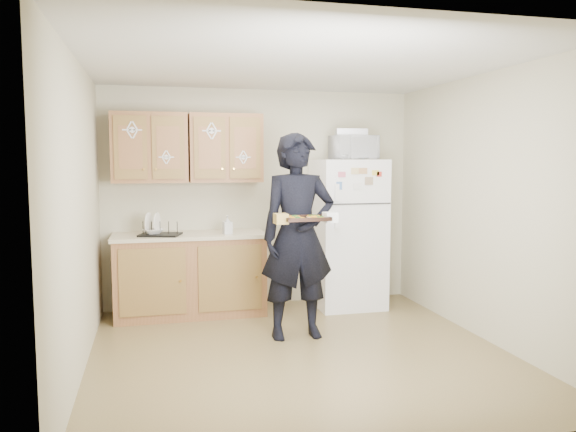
{
  "coord_description": "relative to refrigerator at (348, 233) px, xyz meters",
  "views": [
    {
      "loc": [
        -1.24,
        -4.64,
        1.69
      ],
      "look_at": [
        0.0,
        0.45,
        1.17
      ],
      "focal_mm": 35.0,
      "sensor_mm": 36.0,
      "label": 1
    }
  ],
  "objects": [
    {
      "name": "wall_left",
      "position": [
        -2.75,
        -1.43,
        0.4
      ],
      "size": [
        0.04,
        3.6,
        2.5
      ],
      "primitive_type": "cube",
      "color": "#C0BA9C",
      "rests_on": "floor"
    },
    {
      "name": "pizza_front_right",
      "position": [
        -0.76,
        -1.35,
        0.34
      ],
      "size": [
        0.13,
        0.13,
        0.02
      ],
      "primitive_type": "cylinder",
      "color": "orange",
      "rests_on": "baking_tray"
    },
    {
      "name": "bowl",
      "position": [
        -2.18,
        -0.05,
        0.1
      ],
      "size": [
        0.26,
        0.26,
        0.05
      ],
      "primitive_type": "imported",
      "rotation": [
        0.0,
        0.0,
        0.28
      ],
      "color": "white",
      "rests_on": "dish_rack"
    },
    {
      "name": "pizza_back_left",
      "position": [
        -0.95,
        -1.22,
        0.34
      ],
      "size": [
        0.13,
        0.13,
        0.02
      ],
      "primitive_type": "cylinder",
      "color": "orange",
      "rests_on": "baking_tray"
    },
    {
      "name": "person",
      "position": [
        -0.85,
        -0.98,
        0.12
      ],
      "size": [
        0.72,
        0.48,
        1.95
      ],
      "primitive_type": "imported",
      "rotation": [
        0.0,
        0.0,
        0.02
      ],
      "color": "black",
      "rests_on": "floor"
    },
    {
      "name": "pizza_back_right",
      "position": [
        -0.77,
        -1.21,
        0.34
      ],
      "size": [
        0.13,
        0.13,
        0.02
      ],
      "primitive_type": "cylinder",
      "color": "orange",
      "rests_on": "baking_tray"
    },
    {
      "name": "microwave",
      "position": [
        0.04,
        -0.05,
        0.99
      ],
      "size": [
        0.53,
        0.39,
        0.27
      ],
      "primitive_type": "imported",
      "rotation": [
        0.0,
        0.0,
        0.12
      ],
      "color": "white",
      "rests_on": "refrigerator"
    },
    {
      "name": "ceiling",
      "position": [
        -0.95,
        -1.43,
        1.65
      ],
      "size": [
        3.6,
        3.6,
        0.0
      ],
      "primitive_type": "plane",
      "color": "silver",
      "rests_on": "wall_back"
    },
    {
      "name": "floor",
      "position": [
        -0.95,
        -1.43,
        -0.85
      ],
      "size": [
        3.6,
        3.6,
        0.0
      ],
      "primitive_type": "plane",
      "color": "brown",
      "rests_on": "ground"
    },
    {
      "name": "wall_front",
      "position": [
        -0.95,
        -3.23,
        0.4
      ],
      "size": [
        3.6,
        0.04,
        2.5
      ],
      "primitive_type": "cube",
      "color": "#C0BA9C",
      "rests_on": "floor"
    },
    {
      "name": "wall_right",
      "position": [
        0.85,
        -1.43,
        0.4
      ],
      "size": [
        0.04,
        3.6,
        2.5
      ],
      "primitive_type": "cube",
      "color": "#C0BA9C",
      "rests_on": "floor"
    },
    {
      "name": "base_cabinet",
      "position": [
        -1.8,
        0.05,
        -0.42
      ],
      "size": [
        1.6,
        0.6,
        0.86
      ],
      "primitive_type": "cube",
      "color": "brown",
      "rests_on": "floor"
    },
    {
      "name": "refrigerator",
      "position": [
        0.0,
        0.0,
        0.0
      ],
      "size": [
        0.75,
        0.7,
        1.7
      ],
      "primitive_type": "cube",
      "color": "white",
      "rests_on": "floor"
    },
    {
      "name": "wall_back",
      "position": [
        -0.95,
        0.37,
        0.4
      ],
      "size": [
        3.6,
        0.04,
        2.5
      ],
      "primitive_type": "cube",
      "color": "#C0BA9C",
      "rests_on": "floor"
    },
    {
      "name": "cereal_box",
      "position": [
        0.52,
        0.24,
        -0.69
      ],
      "size": [
        0.2,
        0.07,
        0.32
      ],
      "primitive_type": "cube",
      "color": "#E9D352",
      "rests_on": "floor"
    },
    {
      "name": "baking_tray",
      "position": [
        -0.86,
        -1.28,
        0.32
      ],
      "size": [
        0.4,
        0.3,
        0.04
      ],
      "primitive_type": "cube",
      "rotation": [
        0.0,
        0.0,
        0.02
      ],
      "color": "black",
      "rests_on": "person"
    },
    {
      "name": "pizza_front_left",
      "position": [
        -0.95,
        -1.35,
        0.34
      ],
      "size": [
        0.13,
        0.13,
        0.02
      ],
      "primitive_type": "cylinder",
      "color": "orange",
      "rests_on": "baking_tray"
    },
    {
      "name": "foil_pan",
      "position": [
        0.02,
        -0.02,
        1.16
      ],
      "size": [
        0.38,
        0.3,
        0.07
      ],
      "primitive_type": "cube",
      "rotation": [
        0.0,
        0.0,
        -0.2
      ],
      "color": "silver",
      "rests_on": "microwave"
    },
    {
      "name": "upper_cab_left",
      "position": [
        -2.2,
        0.18,
        0.98
      ],
      "size": [
        0.8,
        0.33,
        0.75
      ],
      "primitive_type": "cube",
      "color": "brown",
      "rests_on": "wall_back"
    },
    {
      "name": "upper_cab_right",
      "position": [
        -1.38,
        0.18,
        0.98
      ],
      "size": [
        0.8,
        0.33,
        0.75
      ],
      "primitive_type": "cube",
      "color": "brown",
      "rests_on": "wall_back"
    },
    {
      "name": "dish_rack",
      "position": [
        -2.11,
        -0.05,
        0.13
      ],
      "size": [
        0.48,
        0.41,
        0.16
      ],
      "primitive_type": "cube",
      "rotation": [
        0.0,
        0.0,
        -0.3
      ],
      "color": "black",
      "rests_on": "countertop"
    },
    {
      "name": "countertop",
      "position": [
        -1.8,
        0.05,
        0.03
      ],
      "size": [
        1.64,
        0.64,
        0.04
      ],
      "primitive_type": "cube",
      "color": "beige",
      "rests_on": "base_cabinet"
    },
    {
      "name": "soap_bottle",
      "position": [
        -1.41,
        -0.1,
        0.15
      ],
      "size": [
        0.11,
        0.11,
        0.2
      ],
      "primitive_type": "imported",
      "rotation": [
        0.0,
        0.0,
        0.19
      ],
      "color": "white",
      "rests_on": "countertop"
    }
  ]
}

